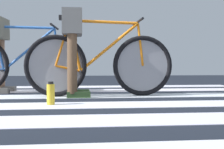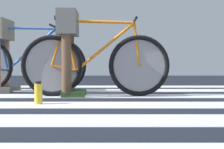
% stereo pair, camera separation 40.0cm
% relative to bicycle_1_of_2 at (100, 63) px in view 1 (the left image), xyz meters
% --- Properties ---
extents(ground, '(18.00, 14.00, 0.02)m').
position_rel_bicycle_1_of_2_xyz_m(ground, '(-0.38, -0.34, -0.40)').
color(ground, black).
extents(crosswalk_markings, '(5.40, 4.24, 0.00)m').
position_rel_bicycle_1_of_2_xyz_m(crosswalk_markings, '(-0.37, -0.38, -0.38)').
color(crosswalk_markings, silver).
rests_on(crosswalk_markings, ground).
extents(bicycle_1_of_2, '(1.74, 0.52, 0.93)m').
position_rel_bicycle_1_of_2_xyz_m(bicycle_1_of_2, '(0.00, 0.00, 0.00)').
color(bicycle_1_of_2, black).
rests_on(bicycle_1_of_2, ground).
extents(cyclist_1_of_2, '(0.32, 0.41, 0.99)m').
position_rel_bicycle_1_of_2_xyz_m(cyclist_1_of_2, '(-0.31, -0.01, 0.26)').
color(cyclist_1_of_2, brown).
rests_on(cyclist_1_of_2, ground).
extents(bicycle_2_of_2, '(1.73, 0.52, 0.93)m').
position_rel_bicycle_1_of_2_xyz_m(bicycle_2_of_2, '(-1.02, 0.61, 0.00)').
color(bicycle_2_of_2, black).
rests_on(bicycle_2_of_2, ground).
extents(water_bottle, '(0.07, 0.07, 0.22)m').
position_rel_bicycle_1_of_2_xyz_m(water_bottle, '(-0.49, -0.70, -0.28)').
color(water_bottle, gold).
rests_on(water_bottle, ground).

